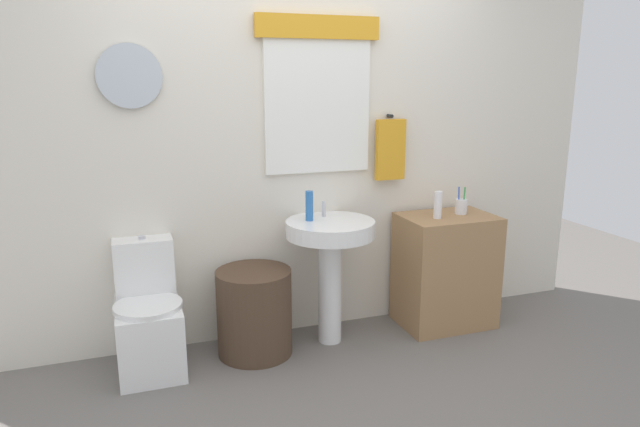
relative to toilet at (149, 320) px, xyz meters
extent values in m
plane|color=slate|center=(0.95, -0.88, -0.29)|extent=(8.00, 8.00, 0.00)
cube|color=silver|center=(0.95, 0.27, 1.01)|extent=(4.40, 0.10, 2.60)
cube|color=white|center=(1.12, 0.20, 1.20)|extent=(0.69, 0.03, 0.84)
cube|color=gold|center=(1.12, 0.19, 1.68)|extent=(0.79, 0.04, 0.14)
cylinder|color=silver|center=(0.00, 0.20, 1.39)|extent=(0.36, 0.03, 0.36)
cylinder|color=black|center=(1.61, 0.19, 1.13)|extent=(0.02, 0.06, 0.02)
cube|color=gold|center=(1.61, 0.17, 0.91)|extent=(0.20, 0.05, 0.40)
cube|color=white|center=(0.00, -0.03, -0.09)|extent=(0.36, 0.50, 0.40)
cylinder|color=white|center=(0.00, -0.09, 0.13)|extent=(0.38, 0.38, 0.03)
cube|color=white|center=(0.00, 0.14, 0.28)|extent=(0.34, 0.18, 0.35)
cylinder|color=silver|center=(0.00, 0.14, 0.47)|extent=(0.04, 0.04, 0.02)
cylinder|color=#4C3828|center=(0.62, -0.03, -0.02)|extent=(0.46, 0.46, 0.54)
cylinder|color=white|center=(1.12, -0.03, 0.06)|extent=(0.15, 0.15, 0.71)
cylinder|color=white|center=(1.12, -0.03, 0.46)|extent=(0.56, 0.56, 0.10)
cylinder|color=silver|center=(1.12, 0.09, 0.56)|extent=(0.03, 0.03, 0.10)
cube|color=#9E754C|center=(1.96, -0.03, 0.09)|extent=(0.62, 0.44, 0.77)
cylinder|color=#2D6BB7|center=(1.00, 0.02, 0.61)|extent=(0.05, 0.05, 0.19)
cylinder|color=white|center=(1.85, -0.07, 0.57)|extent=(0.05, 0.05, 0.18)
cylinder|color=silver|center=(2.07, -0.01, 0.53)|extent=(0.08, 0.08, 0.10)
cylinder|color=green|center=(2.09, -0.02, 0.57)|extent=(0.01, 0.02, 0.18)
cylinder|color=blue|center=(2.05, -0.01, 0.57)|extent=(0.02, 0.03, 0.18)
camera|label=1|loc=(-0.07, -3.22, 1.37)|focal=31.78mm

